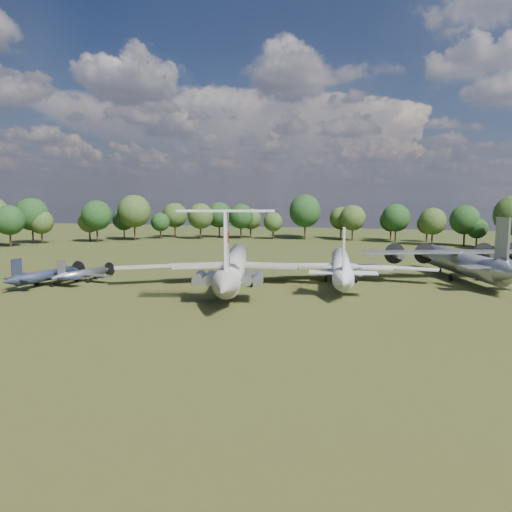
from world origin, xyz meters
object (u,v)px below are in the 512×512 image
(tu104_jet, at_px, (341,269))
(an12_transport, at_px, (462,266))
(small_prop_northwest, at_px, (83,276))
(person_on_il62, at_px, (228,261))
(il62_airliner, at_px, (234,270))
(small_prop_west, at_px, (45,278))

(tu104_jet, xyz_separation_m, an12_transport, (19.51, 7.47, 0.34))
(small_prop_northwest, relative_size, person_on_il62, 8.91)
(tu104_jet, bearing_deg, il62_airliner, -160.55)
(an12_transport, xyz_separation_m, small_prop_northwest, (-60.51, -20.02, -1.39))
(tu104_jet, bearing_deg, person_on_il62, -127.78)
(il62_airliner, bearing_deg, small_prop_northwest, 173.99)
(small_prop_northwest, bearing_deg, person_on_il62, -6.83)
(il62_airliner, xyz_separation_m, tu104_jet, (16.02, 8.26, -0.36))
(small_prop_west, height_order, person_on_il62, person_on_il62)
(il62_airliner, relative_size, person_on_il62, 31.68)
(il62_airliner, relative_size, small_prop_west, 2.93)
(an12_transport, relative_size, person_on_il62, 23.39)
(small_prop_west, bearing_deg, person_on_il62, -1.28)
(an12_transport, relative_size, small_prop_west, 2.16)
(small_prop_west, xyz_separation_m, person_on_il62, (32.09, -3.87, 4.41))
(tu104_jet, relative_size, small_prop_west, 2.45)
(an12_transport, xyz_separation_m, person_on_il62, (-31.84, -28.84, 3.24))
(an12_transport, height_order, person_on_il62, person_on_il62)
(small_prop_northwest, bearing_deg, il62_airliner, 20.02)
(an12_transport, distance_m, small_prop_west, 68.64)
(il62_airliner, distance_m, person_on_il62, 14.00)
(il62_airliner, bearing_deg, small_prop_west, -177.74)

